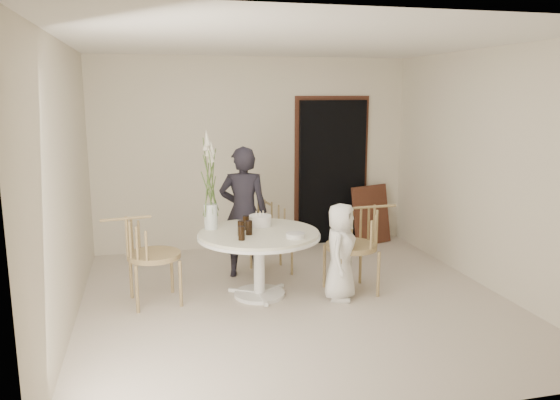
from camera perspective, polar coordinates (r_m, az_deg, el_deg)
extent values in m
plane|color=beige|center=(5.98, 1.68, -10.51)|extent=(4.50, 4.50, 0.00)
plane|color=white|center=(5.58, 1.84, 16.24)|extent=(4.50, 4.50, 0.00)
plane|color=beige|center=(7.79, -2.69, 4.84)|extent=(4.50, 0.00, 4.50)
plane|color=beige|center=(3.55, 11.55, -3.05)|extent=(4.50, 0.00, 4.50)
plane|color=beige|center=(5.47, -21.59, 1.37)|extent=(0.00, 4.50, 4.50)
plane|color=beige|center=(6.58, 21.01, 2.95)|extent=(0.00, 4.50, 4.50)
cube|color=black|center=(8.07, 5.45, 2.88)|extent=(1.00, 0.10, 2.10)
cube|color=#4F2A1B|center=(8.10, 5.37, 3.34)|extent=(1.12, 0.03, 2.22)
cylinder|color=white|center=(6.12, -2.16, -9.78)|extent=(0.56, 0.56, 0.04)
cylinder|color=white|center=(6.01, -2.18, -6.88)|extent=(0.12, 0.12, 0.65)
cylinder|color=white|center=(5.91, -2.21, -3.75)|extent=(1.33, 1.33, 0.03)
cylinder|color=beige|center=(5.91, -2.21, -3.52)|extent=(1.30, 1.30, 0.04)
cube|color=#4F2A1B|center=(8.16, 9.51, -1.55)|extent=(0.68, 0.41, 0.87)
cylinder|color=tan|center=(6.59, -2.02, -6.33)|extent=(0.03, 0.03, 0.45)
cylinder|color=tan|center=(6.72, 1.25, -5.97)|extent=(0.03, 0.03, 0.45)
cylinder|color=tan|center=(6.96, -3.06, -5.39)|extent=(0.03, 0.03, 0.45)
cylinder|color=tan|center=(7.08, 0.06, -5.08)|extent=(0.03, 0.03, 0.45)
cylinder|color=tan|center=(6.77, -0.95, -3.68)|extent=(0.50, 0.50, 0.05)
cylinder|color=tan|center=(6.31, 4.66, -6.88)|extent=(0.03, 0.03, 0.51)
cylinder|color=tan|center=(5.92, 6.30, -8.16)|extent=(0.03, 0.03, 0.51)
cylinder|color=tan|center=(6.49, 8.40, -6.46)|extent=(0.03, 0.03, 0.51)
cylinder|color=tan|center=(6.11, 10.24, -7.66)|extent=(0.03, 0.03, 0.51)
cylinder|color=tan|center=(6.12, 7.47, -4.81)|extent=(0.57, 0.57, 0.06)
cylinder|color=tan|center=(5.84, -10.35, -8.60)|extent=(0.03, 0.03, 0.50)
cylinder|color=tan|center=(6.25, -11.24, -7.30)|extent=(0.03, 0.03, 0.50)
cylinder|color=tan|center=(5.77, -14.71, -9.04)|extent=(0.03, 0.03, 0.50)
cylinder|color=tan|center=(6.19, -15.31, -7.69)|extent=(0.03, 0.03, 0.50)
cylinder|color=tan|center=(5.92, -13.02, -5.65)|extent=(0.56, 0.56, 0.06)
imported|color=black|center=(6.57, -3.83, -1.28)|extent=(0.65, 0.50, 1.59)
imported|color=white|center=(5.91, 6.34, -5.40)|extent=(0.55, 0.62, 1.06)
cylinder|color=white|center=(6.13, -2.09, -2.18)|extent=(0.25, 0.25, 0.12)
cylinder|color=beige|center=(6.12, -2.09, -1.40)|extent=(0.01, 0.01, 0.05)
cylinder|color=beige|center=(6.15, -1.78, -1.32)|extent=(0.01, 0.01, 0.05)
cylinder|color=beige|center=(6.13, -2.51, -1.38)|extent=(0.01, 0.01, 0.05)
cylinder|color=black|center=(5.77, -3.25, -2.91)|extent=(0.09, 0.09, 0.15)
cylinder|color=black|center=(5.57, -4.04, -3.48)|extent=(0.07, 0.07, 0.14)
cylinder|color=black|center=(5.74, -4.09, -2.96)|extent=(0.09, 0.09, 0.16)
cylinder|color=black|center=(5.98, -3.57, -2.39)|extent=(0.09, 0.09, 0.15)
cylinder|color=white|center=(5.65, 1.62, -3.72)|extent=(0.26, 0.26, 0.05)
cylinder|color=silver|center=(6.04, -7.24, -1.72)|extent=(0.15, 0.15, 0.28)
cylinder|color=#446029|center=(6.00, -7.10, 1.55)|extent=(0.01, 0.01, 0.69)
cone|color=beige|center=(5.95, -7.18, 4.83)|extent=(0.07, 0.07, 0.18)
cylinder|color=#446029|center=(6.00, -7.38, 1.84)|extent=(0.01, 0.01, 0.75)
cone|color=beige|center=(5.95, -7.47, 5.40)|extent=(0.07, 0.07, 0.18)
cylinder|color=#446029|center=(5.98, -7.60, 2.08)|extent=(0.01, 0.01, 0.81)
cone|color=beige|center=(5.93, -7.70, 5.95)|extent=(0.07, 0.07, 0.18)
cylinder|color=#446029|center=(5.94, -7.55, 2.32)|extent=(0.01, 0.01, 0.87)
cone|color=beige|center=(5.89, -7.66, 6.50)|extent=(0.07, 0.07, 0.18)
cylinder|color=#446029|center=(5.95, -7.26, 1.47)|extent=(0.01, 0.01, 0.69)
cone|color=beige|center=(5.90, -7.35, 4.78)|extent=(0.07, 0.07, 0.18)
cylinder|color=#446029|center=(5.96, -7.06, 1.79)|extent=(0.01, 0.01, 0.75)
cone|color=beige|center=(5.91, -7.14, 5.37)|extent=(0.07, 0.07, 0.18)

